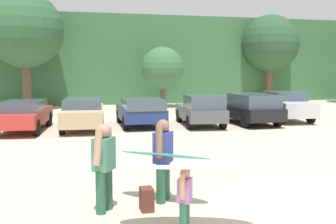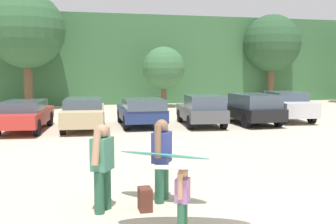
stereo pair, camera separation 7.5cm
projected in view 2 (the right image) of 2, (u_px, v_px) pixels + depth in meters
name	position (u px, v px, depth m)	size (l,w,h in m)	color
hillside_ridge	(104.00, 61.00, 36.37)	(108.00, 12.00, 6.75)	#38663D
tree_left	(26.00, 30.00, 27.02)	(5.01, 5.01, 7.72)	brown
tree_right	(164.00, 68.00, 28.80)	(2.97, 2.97, 4.22)	brown
tree_far_right	(272.00, 44.00, 32.82)	(4.52, 4.52, 6.96)	brown
parked_car_red	(25.00, 114.00, 18.02)	(2.37, 4.72, 1.33)	#B72D28
parked_car_tan	(84.00, 113.00, 18.63)	(2.20, 4.64, 1.39)	tan
parked_car_navy	(142.00, 111.00, 19.43)	(2.06, 4.14, 1.36)	navy
parked_car_dark_gray	(202.00, 110.00, 19.56)	(2.13, 4.17, 1.50)	#4C4F54
parked_car_black	(251.00, 108.00, 20.20)	(1.95, 4.17, 1.50)	black
parked_car_silver	(285.00, 105.00, 21.86)	(2.34, 4.89, 1.50)	silver
person_adult	(162.00, 155.00, 8.51)	(0.52, 0.66, 1.71)	#26593F
person_child	(183.00, 196.00, 6.91)	(0.32, 0.41, 1.10)	#26593F
person_companion	(102.00, 162.00, 7.89)	(0.50, 0.67, 1.70)	#26593F
surfboard_teal	(163.00, 155.00, 8.43)	(1.93, 1.62, 0.21)	teal
surfboard_white	(187.00, 167.00, 6.92)	(2.48, 1.32, 0.19)	white
backpack_dropped	(145.00, 199.00, 8.01)	(0.24, 0.34, 0.45)	#592D23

